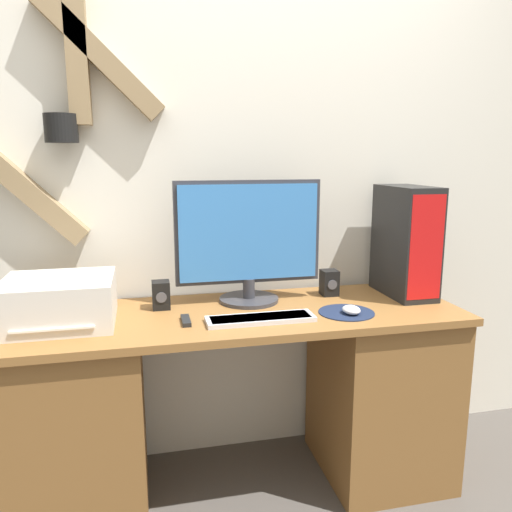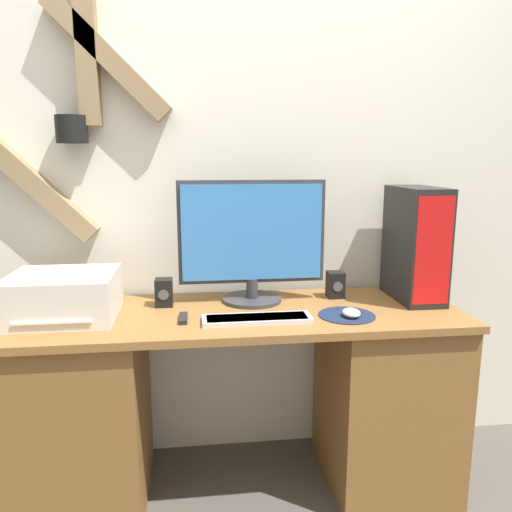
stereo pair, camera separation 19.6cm
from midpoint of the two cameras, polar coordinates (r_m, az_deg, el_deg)
name	(u,v)px [view 1 (the left image)]	position (r m, az deg, el deg)	size (l,w,h in m)	color
wall_back	(217,163)	(2.26, -6.97, 10.45)	(6.40, 0.18, 2.70)	silver
desk	(239,400)	(2.15, -4.66, -16.10)	(1.80, 0.59, 0.79)	brown
monitor	(249,239)	(2.09, -3.55, 1.93)	(0.62, 0.25, 0.51)	#333338
keyboard	(261,319)	(1.89, -2.47, -7.21)	(0.41, 0.11, 0.02)	silver
mousepad	(346,312)	(2.00, 7.54, -6.45)	(0.22, 0.22, 0.00)	#19233D
mouse	(351,310)	(1.98, 8.06, -6.14)	(0.07, 0.09, 0.03)	silver
computer_tower	(406,241)	(2.26, 14.41, 1.62)	(0.17, 0.34, 0.48)	black
printer	(59,302)	(2.01, -24.22, -4.82)	(0.39, 0.36, 0.17)	beige
speaker_left	(161,295)	(2.08, -13.49, -4.39)	(0.07, 0.08, 0.11)	black
speaker_right	(329,283)	(2.23, 5.90, -3.08)	(0.07, 0.08, 0.11)	black
remote_control	(186,321)	(1.91, -10.98, -7.30)	(0.03, 0.11, 0.02)	black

